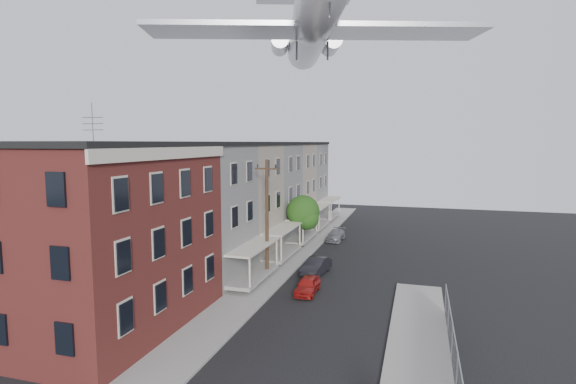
# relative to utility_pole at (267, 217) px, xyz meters

# --- Properties ---
(sidewalk_left) EXTENTS (3.00, 62.00, 0.12)m
(sidewalk_left) POSITION_rel_utility_pole_xyz_m (0.10, 6.00, -4.61)
(sidewalk_left) COLOR gray
(sidewalk_left) RESTS_ON ground
(sidewalk_right) EXTENTS (3.00, 26.00, 0.12)m
(sidewalk_right) POSITION_rel_utility_pole_xyz_m (11.10, -12.00, -4.61)
(sidewalk_right) COLOR gray
(sidewalk_right) RESTS_ON ground
(curb_left) EXTENTS (0.15, 62.00, 0.14)m
(curb_left) POSITION_rel_utility_pole_xyz_m (1.55, 6.00, -4.60)
(curb_left) COLOR gray
(curb_left) RESTS_ON ground
(curb_right) EXTENTS (0.15, 26.00, 0.14)m
(curb_right) POSITION_rel_utility_pole_xyz_m (9.65, -12.00, -4.60)
(curb_right) COLOR gray
(curb_right) RESTS_ON ground
(corner_building) EXTENTS (10.31, 12.30, 12.15)m
(corner_building) POSITION_rel_utility_pole_xyz_m (-6.40, -11.00, 0.49)
(corner_building) COLOR #3D1413
(corner_building) RESTS_ON ground
(row_house_a) EXTENTS (11.98, 7.00, 10.30)m
(row_house_a) POSITION_rel_utility_pole_xyz_m (-6.36, -1.50, 0.45)
(row_house_a) COLOR #60605E
(row_house_a) RESTS_ON ground
(row_house_b) EXTENTS (11.98, 7.00, 10.30)m
(row_house_b) POSITION_rel_utility_pole_xyz_m (-6.36, 5.50, 0.45)
(row_house_b) COLOR gray
(row_house_b) RESTS_ON ground
(row_house_c) EXTENTS (11.98, 7.00, 10.30)m
(row_house_c) POSITION_rel_utility_pole_xyz_m (-6.36, 12.50, 0.45)
(row_house_c) COLOR #60605E
(row_house_c) RESTS_ON ground
(row_house_d) EXTENTS (11.98, 7.00, 10.30)m
(row_house_d) POSITION_rel_utility_pole_xyz_m (-6.36, 19.50, 0.45)
(row_house_d) COLOR gray
(row_house_d) RESTS_ON ground
(row_house_e) EXTENTS (11.98, 7.00, 10.30)m
(row_house_e) POSITION_rel_utility_pole_xyz_m (-6.36, 26.50, 0.45)
(row_house_e) COLOR #60605E
(row_house_e) RESTS_ON ground
(chainlink_fence) EXTENTS (0.06, 18.06, 1.90)m
(chainlink_fence) POSITION_rel_utility_pole_xyz_m (12.60, -13.00, -3.68)
(chainlink_fence) COLOR gray
(chainlink_fence) RESTS_ON ground
(utility_pole) EXTENTS (1.80, 0.26, 9.00)m
(utility_pole) POSITION_rel_utility_pole_xyz_m (0.00, 0.00, 0.00)
(utility_pole) COLOR black
(utility_pole) RESTS_ON ground
(street_tree) EXTENTS (3.22, 3.20, 5.20)m
(street_tree) POSITION_rel_utility_pole_xyz_m (0.33, 9.92, -1.22)
(street_tree) COLOR black
(street_tree) RESTS_ON ground
(car_near) EXTENTS (1.37, 3.35, 1.14)m
(car_near) POSITION_rel_utility_pole_xyz_m (3.80, -2.57, -4.11)
(car_near) COLOR #A51915
(car_near) RESTS_ON ground
(car_mid) EXTENTS (1.85, 4.04, 1.28)m
(car_mid) POSITION_rel_utility_pole_xyz_m (3.36, 1.93, -4.03)
(car_mid) COLOR black
(car_mid) RESTS_ON ground
(car_far) EXTENTS (1.70, 3.90, 1.12)m
(car_far) POSITION_rel_utility_pole_xyz_m (2.63, 14.36, -4.12)
(car_far) COLOR slate
(car_far) RESTS_ON ground
(airplane) EXTENTS (26.71, 30.57, 8.86)m
(airplane) POSITION_rel_utility_pole_xyz_m (1.86, 6.60, 15.51)
(airplane) COLOR #BBBABF
(airplane) RESTS_ON ground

